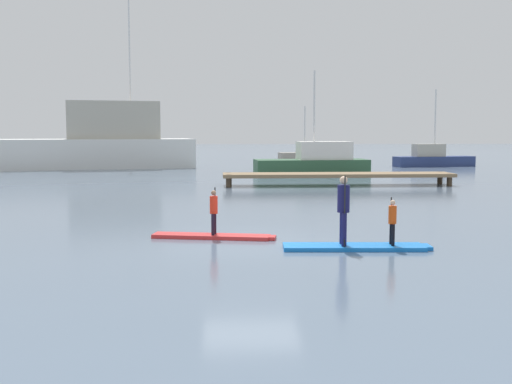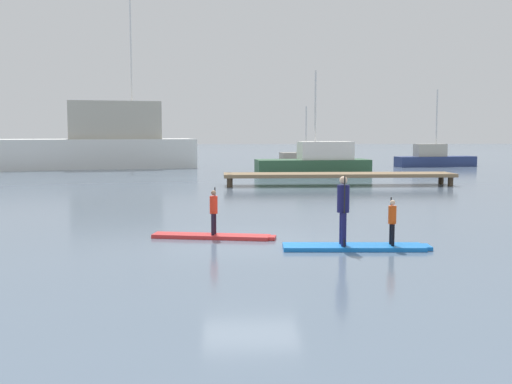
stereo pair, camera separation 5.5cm
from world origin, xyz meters
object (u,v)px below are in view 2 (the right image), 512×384
paddleboard_near (214,236)px  paddler_adult (343,206)px  paddler_child_front (392,220)px  trawler_grey_distant (310,156)px  paddler_child_solo (214,210)px  motor_boat_small_navy (316,162)px  paddleboard_far (356,247)px  fishing_boat_white_large (98,144)px  fishing_boat_green_midground (434,158)px

paddleboard_near → paddler_adult: size_ratio=1.96×
paddler_child_front → trawler_grey_distant: 40.72m
paddler_child_solo → trawler_grey_distant: (8.24, 38.71, -0.10)m
paddleboard_near → paddler_child_solo: bearing=56.4°
paddler_child_solo → paddler_adult: size_ratio=0.74×
paddleboard_near → motor_boat_small_navy: size_ratio=0.45×
paddler_child_solo → paddler_child_front: size_ratio=1.09×
paddleboard_far → fishing_boat_white_large: (-12.66, 34.29, 1.84)m
paddler_adult → motor_boat_small_navy: (3.38, 25.84, -0.22)m
paddleboard_far → paddler_adult: 1.07m
motor_boat_small_navy → fishing_boat_green_midground: bearing=39.1°
motor_boat_small_navy → paddler_child_front: bearing=-94.8°
paddleboard_far → paddler_adult: (-0.33, 0.01, 1.02)m
fishing_boat_white_large → trawler_grey_distant: bearing=19.6°
fishing_boat_green_midground → motor_boat_small_navy: bearing=-140.9°
fishing_boat_white_large → motor_boat_small_navy: size_ratio=2.19×
fishing_boat_white_large → trawler_grey_distant: 18.54m
trawler_grey_distant → paddleboard_near: bearing=-102.0°
paddleboard_near → paddleboard_far: bearing=-27.1°
paddleboard_far → paddler_child_solo: bearing=152.8°
paddleboard_far → fishing_boat_green_midground: 37.50m
paddler_child_front → fishing_boat_white_large: fishing_boat_white_large is taller
paddler_child_front → trawler_grey_distant: bearing=84.5°
motor_boat_small_navy → paddleboard_far: bearing=-96.7°
paddler_child_solo → paddler_child_front: paddler_child_solo is taller
paddler_child_solo → motor_boat_small_navy: 24.94m
paddler_child_solo → motor_boat_small_navy: bearing=74.8°
paddleboard_far → paddler_adult: size_ratio=2.12×
motor_boat_small_navy → trawler_grey_distant: (1.72, 14.64, -0.18)m
paddler_child_solo → trawler_grey_distant: trawler_grey_distant is taller
paddler_adult → trawler_grey_distant: size_ratio=0.31×
fishing_boat_white_large → paddler_child_solo: bearing=-74.2°
fishing_boat_white_large → fishing_boat_green_midground: 26.71m
fishing_boat_green_midground → motor_boat_small_navy: 14.14m
paddler_child_solo → fishing_boat_green_midground: size_ratio=0.19×
paddler_child_solo → paddleboard_far: paddler_child_solo is taller
paddler_child_solo → paddleboard_far: size_ratio=0.35×
paddleboard_near → trawler_grey_distant: size_ratio=0.61×
fishing_boat_white_large → paddler_child_front: bearing=-68.5°
paddleboard_near → paddler_child_front: bearing=-22.7°
paddler_child_solo → fishing_boat_white_large: size_ratio=0.08×
fishing_boat_green_midground → trawler_grey_distant: size_ratio=1.24×
fishing_boat_green_midground → trawler_grey_distant: 10.88m
paddler_child_solo → motor_boat_small_navy: motor_boat_small_navy is taller
paddleboard_near → fishing_boat_green_midground: bearing=62.1°
paddler_child_solo → paddler_child_front: (4.33, -1.83, -0.05)m
paddler_adult → paddler_child_front: bearing=-2.6°
paddleboard_near → paddler_child_solo: size_ratio=2.67×
paddleboard_near → paddler_adult: (3.15, -1.76, 1.02)m
motor_boat_small_navy → paddler_adult: bearing=-97.4°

